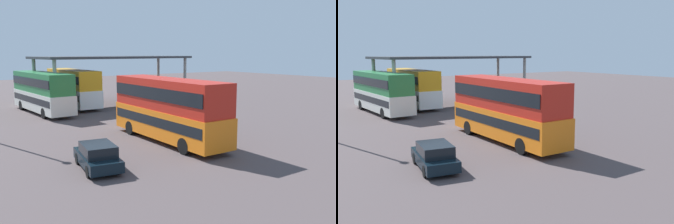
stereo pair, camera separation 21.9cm
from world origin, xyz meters
TOP-DOWN VIEW (x-y plane):
  - ground_plane at (0.00, 0.00)m, footprint 140.00×140.00m
  - double_decker_main at (-0.08, 3.59)m, footprint 2.56×10.48m
  - parked_hatchback at (-6.49, 0.77)m, footprint 2.29×4.15m
  - double_decker_near_canopy at (-3.46, 20.31)m, footprint 3.03×10.84m
  - double_decker_mid_row at (0.56, 22.68)m, footprint 2.55×10.30m
  - depot_canopy at (5.54, 22.08)m, footprint 18.68×8.13m

SIDE VIEW (x-z plane):
  - ground_plane at x=0.00m, z-range 0.00..0.00m
  - parked_hatchback at x=-6.49m, z-range 0.00..1.35m
  - double_decker_near_canopy at x=-3.46m, z-range 0.20..4.22m
  - double_decker_mid_row at x=0.56m, z-range 0.20..4.28m
  - double_decker_main at x=-0.08m, z-range 0.20..4.43m
  - depot_canopy at x=5.54m, z-range 2.40..7.92m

